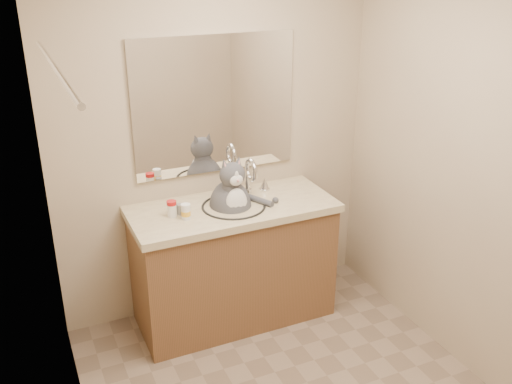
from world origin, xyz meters
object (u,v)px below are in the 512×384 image
cat (231,203)px  pill_bottle_orange (186,212)px  pill_bottle_redcap (172,209)px  grey_canister (180,209)px

cat → pill_bottle_orange: size_ratio=5.44×
pill_bottle_orange → pill_bottle_redcap: bearing=133.7°
grey_canister → pill_bottle_redcap: bearing=-166.3°
pill_bottle_redcap → pill_bottle_orange: bearing=-46.3°
cat → pill_bottle_redcap: bearing=179.3°
pill_bottle_redcap → grey_canister: 0.06m
pill_bottle_orange → grey_canister: pill_bottle_orange is taller
pill_bottle_redcap → pill_bottle_orange: pill_bottle_redcap is taller
pill_bottle_orange → grey_canister: bearing=98.6°
pill_bottle_orange → grey_canister: size_ratio=1.47×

